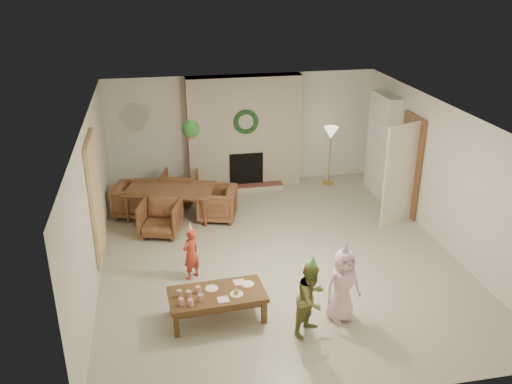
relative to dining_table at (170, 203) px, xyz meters
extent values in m
plane|color=#B7B29E|center=(1.75, -1.90, -0.30)|extent=(7.00, 7.00, 0.00)
plane|color=white|center=(1.75, -1.90, 2.20)|extent=(7.00, 7.00, 0.00)
plane|color=silver|center=(1.75, 1.60, 0.95)|extent=(7.00, 0.00, 7.00)
plane|color=silver|center=(1.75, -5.40, 0.95)|extent=(7.00, 0.00, 7.00)
plane|color=silver|center=(-1.25, -1.90, 0.95)|extent=(0.00, 7.00, 7.00)
plane|color=silver|center=(4.75, -1.90, 0.95)|extent=(0.00, 7.00, 7.00)
cube|color=#4D1416|center=(1.75, 1.40, 0.95)|extent=(2.50, 0.40, 2.50)
cube|color=maroon|center=(1.75, 1.05, -0.24)|extent=(1.60, 0.30, 0.12)
cube|color=black|center=(1.75, 1.22, 0.15)|extent=(0.75, 0.12, 0.75)
torus|color=#18411F|center=(1.75, 1.17, 1.25)|extent=(0.54, 0.10, 0.54)
cylinder|color=gold|center=(3.66, 1.10, -0.29)|extent=(0.25, 0.25, 0.03)
cylinder|color=gold|center=(3.66, 1.10, 0.33)|extent=(0.03, 0.03, 1.22)
cone|color=beige|center=(3.66, 1.10, 0.92)|extent=(0.33, 0.33, 0.27)
cube|color=white|center=(4.59, 0.40, 0.80)|extent=(0.30, 1.00, 2.20)
cube|color=white|center=(4.57, 0.40, 0.15)|extent=(0.30, 0.92, 0.03)
cube|color=white|center=(4.57, 0.40, 0.55)|extent=(0.30, 0.92, 0.03)
cube|color=white|center=(4.57, 0.40, 0.95)|extent=(0.30, 0.92, 0.03)
cube|color=white|center=(4.57, 0.40, 1.35)|extent=(0.30, 0.92, 0.03)
cube|color=#AD202C|center=(4.55, 0.25, 0.29)|extent=(0.20, 0.40, 0.24)
cube|color=#244F86|center=(4.55, 0.45, 0.69)|extent=(0.20, 0.44, 0.24)
cube|color=gold|center=(4.55, 0.30, 1.08)|extent=(0.20, 0.36, 0.22)
cube|color=brown|center=(4.71, -0.70, 0.72)|extent=(0.05, 0.86, 2.04)
cube|color=beige|center=(4.33, -1.08, 0.70)|extent=(0.77, 0.32, 2.00)
cube|color=beige|center=(-1.21, -1.70, 0.95)|extent=(0.06, 1.20, 2.00)
imported|color=brown|center=(0.00, 0.00, 0.00)|extent=(1.92, 1.41, 0.60)
imported|color=brown|center=(-0.22, -0.72, 0.03)|extent=(0.89, 0.90, 0.67)
imported|color=brown|center=(0.22, 0.72, 0.03)|extent=(0.89, 0.90, 0.67)
imported|color=brown|center=(-0.72, 0.22, 0.03)|extent=(0.90, 0.89, 0.67)
imported|color=brown|center=(0.90, -0.27, 0.03)|extent=(0.90, 0.89, 0.67)
cylinder|color=tan|center=(0.45, -0.40, 1.85)|extent=(0.01, 0.01, 0.70)
cylinder|color=#964630|center=(0.45, -0.40, 1.50)|extent=(0.16, 0.16, 0.12)
sphere|color=#194C19|center=(0.45, -0.40, 1.62)|extent=(0.32, 0.32, 0.32)
cube|color=#55391C|center=(0.49, -3.52, 0.09)|extent=(1.40, 0.77, 0.06)
cube|color=#55391C|center=(0.49, -3.52, 0.01)|extent=(1.29, 0.65, 0.08)
cube|color=#55391C|center=(-0.11, -3.84, -0.12)|extent=(0.08, 0.08, 0.36)
cube|color=#55391C|center=(1.13, -3.76, -0.12)|extent=(0.08, 0.08, 0.36)
cube|color=#55391C|center=(-0.14, -3.28, -0.12)|extent=(0.08, 0.08, 0.36)
cube|color=#55391C|center=(1.09, -3.21, -0.12)|extent=(0.08, 0.08, 0.36)
cylinder|color=silver|center=(-0.02, -3.71, 0.17)|extent=(0.08, 0.08, 0.09)
cylinder|color=silver|center=(-0.03, -3.50, 0.17)|extent=(0.08, 0.08, 0.09)
cylinder|color=silver|center=(0.11, -3.76, 0.17)|extent=(0.08, 0.08, 0.09)
cylinder|color=silver|center=(0.10, -3.55, 0.17)|extent=(0.08, 0.08, 0.09)
cylinder|color=silver|center=(0.25, -3.66, 0.17)|extent=(0.08, 0.08, 0.09)
cylinder|color=silver|center=(0.24, -3.45, 0.17)|extent=(0.08, 0.08, 0.09)
cylinder|color=white|center=(0.43, -3.40, 0.12)|extent=(0.20, 0.20, 0.01)
cylinder|color=white|center=(0.76, -3.61, 0.12)|extent=(0.20, 0.20, 0.01)
cylinder|color=white|center=(0.96, -3.39, 0.12)|extent=(0.20, 0.20, 0.01)
sphere|color=tan|center=(0.76, -3.61, 0.16)|extent=(0.08, 0.08, 0.07)
cube|color=#FFBBC4|center=(0.56, -3.71, 0.12)|extent=(0.17, 0.17, 0.01)
cube|color=#FFBBC4|center=(0.85, -3.31, 0.12)|extent=(0.17, 0.17, 0.01)
imported|color=#AE3325|center=(0.22, -2.38, 0.14)|extent=(0.38, 0.37, 0.89)
cone|color=#D4D647|center=(0.22, -2.38, 0.62)|extent=(0.16, 0.16, 0.17)
imported|color=olive|center=(1.71, -4.08, 0.24)|extent=(0.66, 0.65, 1.07)
cone|color=#4CB350|center=(1.71, -4.08, 0.81)|extent=(0.16, 0.16, 0.18)
imported|color=#F9C7DA|center=(2.23, -3.87, 0.25)|extent=(0.60, 0.46, 1.10)
cone|color=#B6B8BD|center=(2.23, -3.87, 0.85)|extent=(0.15, 0.15, 0.20)
camera|label=1|loc=(-0.20, -10.02, 4.45)|focal=38.16mm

